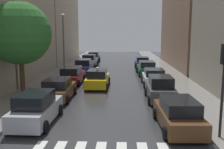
% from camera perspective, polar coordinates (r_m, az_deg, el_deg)
% --- Properties ---
extents(ground_plane, '(28.00, 72.00, 0.04)m').
position_cam_1_polar(ground_plane, '(31.25, 0.52, 0.10)').
color(ground_plane, '#343436').
extents(sidewalk_left, '(3.00, 72.00, 0.15)m').
position_cam_1_polar(sidewalk_left, '(32.08, -11.16, 0.33)').
color(sidewalk_left, gray).
rests_on(sidewalk_left, ground).
extents(sidewalk_right, '(3.00, 72.00, 0.15)m').
position_cam_1_polar(sidewalk_right, '(31.72, 12.34, 0.19)').
color(sidewalk_right, gray).
rests_on(sidewalk_right, ground).
extents(building_left_mid, '(6.00, 13.10, 12.40)m').
position_cam_1_polar(building_left_mid, '(30.58, -21.11, 10.98)').
color(building_left_mid, '#B2A38C').
rests_on(building_left_mid, ground).
extents(building_right_mid, '(6.00, 19.39, 18.25)m').
position_cam_1_polar(building_right_mid, '(39.63, 17.55, 14.88)').
color(building_right_mid, '#8C6B56').
rests_on(building_right_mid, ground).
extents(parked_car_left_nearest, '(2.11, 4.45, 1.75)m').
position_cam_1_polar(parked_car_left_nearest, '(14.92, -16.30, -7.25)').
color(parked_car_left_nearest, '#B2B7BF').
rests_on(parked_car_left_nearest, ground).
extents(parked_car_left_second, '(2.15, 4.46, 1.56)m').
position_cam_1_polar(parked_car_left_second, '(19.93, -11.74, -3.16)').
color(parked_car_left_second, brown).
rests_on(parked_car_left_second, ground).
extents(parked_car_left_third, '(2.17, 4.83, 1.63)m').
position_cam_1_polar(parked_car_left_third, '(25.65, -8.79, -0.25)').
color(parked_car_left_third, maroon).
rests_on(parked_car_left_third, ground).
extents(parked_car_left_fourth, '(2.22, 4.61, 1.74)m').
position_cam_1_polar(parked_car_left_fourth, '(31.84, -6.25, 1.72)').
color(parked_car_left_fourth, navy).
rests_on(parked_car_left_fourth, ground).
extents(parked_car_left_fifth, '(2.25, 4.16, 1.76)m').
position_cam_1_polar(parked_car_left_fifth, '(38.11, -5.00, 2.99)').
color(parked_car_left_fifth, '#B2B7BF').
rests_on(parked_car_left_fifth, ground).
extents(parked_car_left_sixth, '(2.01, 4.10, 1.67)m').
position_cam_1_polar(parked_car_left_sixth, '(44.24, -4.03, 3.82)').
color(parked_car_left_sixth, navy).
rests_on(parked_car_left_sixth, ground).
extents(parked_car_right_nearest, '(2.19, 4.60, 1.61)m').
position_cam_1_polar(parked_car_right_nearest, '(13.99, 14.35, -8.51)').
color(parked_car_right_nearest, brown).
rests_on(parked_car_right_nearest, ground).
extents(parked_car_right_second, '(2.05, 4.20, 1.81)m').
position_cam_1_polar(parked_car_right_second, '(19.45, 10.55, -3.13)').
color(parked_car_right_second, '#474C51').
rests_on(parked_car_right_second, ground).
extents(parked_car_right_third, '(2.15, 4.06, 1.57)m').
position_cam_1_polar(parked_car_right_third, '(24.81, 9.16, -0.65)').
color(parked_car_right_third, silver).
rests_on(parked_car_right_third, ground).
extents(parked_car_right_fourth, '(2.21, 4.77, 1.61)m').
position_cam_1_polar(parked_car_right_fourth, '(30.89, 7.59, 1.37)').
color(parked_car_right_fourth, '#0C4C2D').
rests_on(parked_car_right_fourth, ground).
extents(parked_car_right_fifth, '(2.09, 4.44, 1.53)m').
position_cam_1_polar(parked_car_right_fifth, '(37.08, 6.65, 2.64)').
color(parked_car_right_fifth, navy).
rests_on(parked_car_right_fifth, ground).
extents(taxi_midroad, '(2.14, 4.49, 1.81)m').
position_cam_1_polar(taxi_midroad, '(23.74, -3.17, -0.93)').
color(taxi_midroad, yellow).
rests_on(taxi_midroad, ground).
extents(street_tree_left, '(4.69, 4.69, 7.08)m').
position_cam_1_polar(street_tree_left, '(20.77, -19.58, 8.49)').
color(street_tree_left, '#513823').
rests_on(street_tree_left, sidewalk_left).
extents(traffic_light_right_corner, '(0.30, 0.42, 4.30)m').
position_cam_1_polar(traffic_light_right_corner, '(12.58, 23.44, 0.85)').
color(traffic_light_right_corner, black).
rests_on(traffic_light_right_corner, sidewalk_right).
extents(lamp_post_left, '(0.60, 0.28, 6.78)m').
position_cam_1_polar(lamp_post_left, '(29.31, -10.60, 7.37)').
color(lamp_post_left, '#595B60').
rests_on(lamp_post_left, sidewalk_left).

